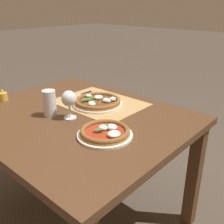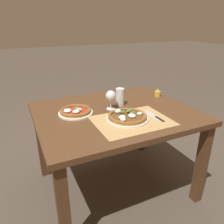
# 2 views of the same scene
# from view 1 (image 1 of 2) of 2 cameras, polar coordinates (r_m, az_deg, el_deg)

# --- Properties ---
(ground_plane) EXTENTS (24.00, 24.00, 0.00)m
(ground_plane) POSITION_cam_1_polar(r_m,az_deg,el_deg) (1.89, -6.76, -21.62)
(ground_plane) COLOR #473D33
(dining_table) EXTENTS (1.21, 1.00, 0.74)m
(dining_table) POSITION_cam_1_polar(r_m,az_deg,el_deg) (1.52, -7.87, -4.11)
(dining_table) COLOR #4C301C
(dining_table) RESTS_ON ground
(paper_placemat) EXTENTS (0.53, 0.40, 0.00)m
(paper_placemat) POSITION_cam_1_polar(r_m,az_deg,el_deg) (1.63, -2.78, 2.04)
(paper_placemat) COLOR #A88451
(paper_placemat) RESTS_ON dining_table
(pizza_near) EXTENTS (0.30, 0.30, 0.05)m
(pizza_near) POSITION_cam_1_polar(r_m,az_deg,el_deg) (1.59, -3.11, 2.26)
(pizza_near) COLOR silver
(pizza_near) RESTS_ON paper_placemat
(pizza_far) EXTENTS (0.26, 0.26, 0.05)m
(pizza_far) POSITION_cam_1_polar(r_m,az_deg,el_deg) (1.22, -1.48, -4.47)
(pizza_far) COLOR silver
(pizza_far) RESTS_ON dining_table
(wine_glass) EXTENTS (0.08, 0.08, 0.16)m
(wine_glass) POSITION_cam_1_polar(r_m,az_deg,el_deg) (1.40, -9.36, 2.66)
(wine_glass) COLOR silver
(wine_glass) RESTS_ON dining_table
(pint_glass) EXTENTS (0.07, 0.07, 0.15)m
(pint_glass) POSITION_cam_1_polar(r_m,az_deg,el_deg) (1.46, -13.42, 1.77)
(pint_glass) COLOR silver
(pint_glass) RESTS_ON dining_table
(fork) EXTENTS (0.03, 0.20, 0.00)m
(fork) POSITION_cam_1_polar(r_m,az_deg,el_deg) (1.74, -6.76, 3.38)
(fork) COLOR #B7B7BC
(fork) RESTS_ON paper_placemat
(knife) EXTENTS (0.02, 0.22, 0.01)m
(knife) POSITION_cam_1_polar(r_m,az_deg,el_deg) (1.76, -7.06, 3.65)
(knife) COLOR black
(knife) RESTS_ON paper_placemat
(votive_candle) EXTENTS (0.06, 0.06, 0.07)m
(votive_candle) POSITION_cam_1_polar(r_m,az_deg,el_deg) (1.80, -22.62, 3.06)
(votive_candle) COLOR gold
(votive_candle) RESTS_ON dining_table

